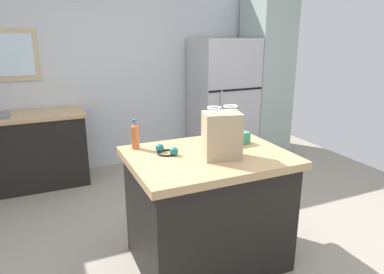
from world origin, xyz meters
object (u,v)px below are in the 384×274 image
shopping_bag (222,135)px  small_box (238,138)px  bottle (135,136)px  ear_defenders (167,151)px  kitchen_island (208,208)px  refrigerator (223,101)px  tall_cabinet (265,78)px

shopping_bag → small_box: 0.39m
bottle → ear_defenders: bearing=-49.8°
bottle → kitchen_island: bearing=-36.6°
refrigerator → tall_cabinet: 0.76m
refrigerator → shopping_bag: bearing=-119.1°
kitchen_island → refrigerator: size_ratio=0.69×
bottle → ear_defenders: bottle is taller
refrigerator → tall_cabinet: size_ratio=0.75×
shopping_bag → bottle: 0.69m
kitchen_island → bottle: bottle is taller
kitchen_island → ear_defenders: size_ratio=5.76×
refrigerator → ear_defenders: 2.50m
kitchen_island → ear_defenders: ear_defenders is taller
refrigerator → ear_defenders: (-1.56, -1.96, 0.08)m
bottle → refrigerator: bearing=45.1°
shopping_bag → bottle: size_ratio=1.62×
refrigerator → bottle: bearing=-134.9°
shopping_bag → ear_defenders: 0.44m
tall_cabinet → refrigerator: bearing=-180.0°
refrigerator → shopping_bag: size_ratio=4.47×
refrigerator → bottle: size_ratio=7.26×
small_box → tall_cabinet: bearing=50.0°
ear_defenders → kitchen_island: bearing=-24.8°
kitchen_island → small_box: 0.61m
ear_defenders → refrigerator: bearing=51.5°
shopping_bag → small_box: (0.28, 0.24, -0.12)m
refrigerator → ear_defenders: size_ratio=8.30×
ear_defenders → tall_cabinet: bearing=40.9°
small_box → ear_defenders: bearing=179.3°
shopping_bag → small_box: shopping_bag is taller
small_box → bottle: bottle is taller
bottle → small_box: bearing=-15.6°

